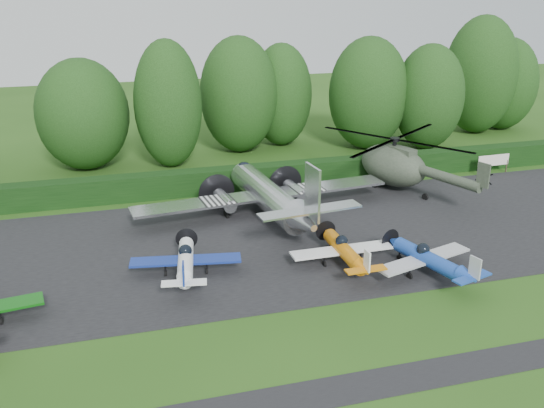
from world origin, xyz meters
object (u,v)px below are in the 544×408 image
object	(u,v)px
helicopter	(394,162)
light_plane_blue	(429,259)
light_plane_orange	(345,251)
sign_board	(493,161)
transport_plane	(269,196)
light_plane_white	(185,261)

from	to	relation	value
helicopter	light_plane_blue	bearing A→B (deg)	-87.46
light_plane_orange	helicopter	size ratio (longest dim) A/B	0.43
light_plane_blue	sign_board	world-z (taller)	light_plane_blue
transport_plane	sign_board	size ratio (longest dim) A/B	6.23
light_plane_orange	light_plane_blue	distance (m)	5.08
transport_plane	helicopter	bearing A→B (deg)	23.82
light_plane_white	helicopter	world-z (taller)	helicopter
transport_plane	light_plane_white	size ratio (longest dim) A/B	2.85
light_plane_white	helicopter	xyz separation A→B (m)	(19.11, 11.37, 1.30)
transport_plane	light_plane_orange	distance (m)	9.18
helicopter	sign_board	distance (m)	10.72
sign_board	light_plane_orange	bearing A→B (deg)	-143.67
helicopter	light_plane_orange	bearing A→B (deg)	-105.95
sign_board	helicopter	bearing A→B (deg)	-171.67
transport_plane	light_plane_blue	bearing A→B (deg)	-52.65
transport_plane	helicopter	world-z (taller)	transport_plane
transport_plane	light_plane_orange	xyz separation A→B (m)	(2.44, -8.82, -0.73)
transport_plane	light_plane_orange	size ratio (longest dim) A/B	2.89
light_plane_blue	helicopter	world-z (taller)	helicopter
transport_plane	sign_board	xyz separation A→B (m)	(22.44, 4.94, -0.56)
light_plane_white	light_plane_orange	bearing A→B (deg)	-16.08
light_plane_orange	sign_board	xyz separation A→B (m)	(20.00, 13.76, 0.17)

